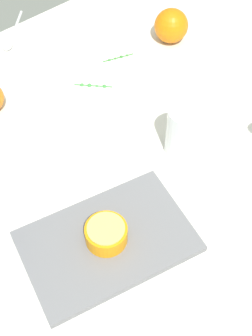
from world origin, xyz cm
name	(u,v)px	position (x,y,z in cm)	size (l,w,h in cm)	color
ground_plane	(106,181)	(0.00, 0.00, -1.50)	(139.75, 104.01, 3.00)	silver
juice_glass	(184,134)	(15.93, -4.50, 4.69)	(6.99, 6.99, 10.87)	white
cutting_board	(107,241)	(-8.65, -11.42, 0.70)	(28.52, 18.37, 1.39)	slate
orange_half_0	(106,234)	(-8.68, -11.24, 3.20)	(7.21, 7.21, 3.68)	orange
loose_orange_0	(171,26)	(38.29, 22.41, 4.08)	(8.17, 8.17, 8.17)	orange
spoon	(11,36)	(9.01, 48.21, 0.43)	(12.69, 12.71, 1.00)	silver
herb_sprig_0	(93,85)	(13.73, 21.59, 0.26)	(6.19, 6.27, 0.96)	#3B8D3D
herb_sprig_1	(118,57)	(24.24, 25.34, 0.25)	(7.38, 2.65, 0.80)	#367E31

